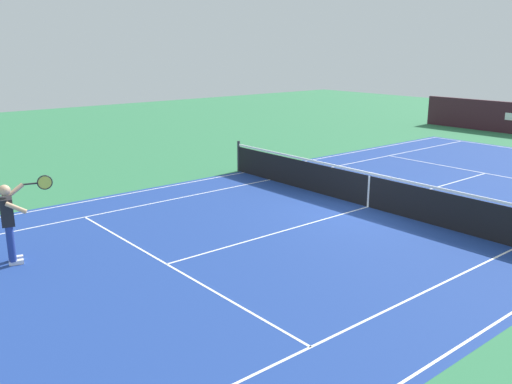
% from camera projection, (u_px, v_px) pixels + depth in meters
% --- Properties ---
extents(ground_plane, '(60.00, 60.00, 0.00)m').
position_uv_depth(ground_plane, '(368.00, 207.00, 15.02)').
color(ground_plane, '#2D7247').
extents(court_slab, '(24.20, 11.40, 0.00)m').
position_uv_depth(court_slab, '(368.00, 207.00, 15.02)').
color(court_slab, navy).
rests_on(court_slab, ground_plane).
extents(court_line_markings, '(23.85, 11.05, 0.01)m').
position_uv_depth(court_line_markings, '(368.00, 207.00, 15.02)').
color(court_line_markings, white).
rests_on(court_line_markings, ground_plane).
extents(tennis_net, '(0.10, 11.70, 1.08)m').
position_uv_depth(tennis_net, '(369.00, 190.00, 14.90)').
color(tennis_net, '#2D2D33').
rests_on(tennis_net, ground_plane).
extents(tennis_player_near, '(1.16, 0.75, 1.70)m').
position_uv_depth(tennis_player_near, '(10.00, 219.00, 10.93)').
color(tennis_player_near, navy).
rests_on(tennis_player_near, ground_plane).
extents(tennis_ball, '(0.07, 0.07, 0.07)m').
position_uv_depth(tennis_ball, '(441.00, 224.00, 13.49)').
color(tennis_ball, '#CCE01E').
rests_on(tennis_ball, ground_plane).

